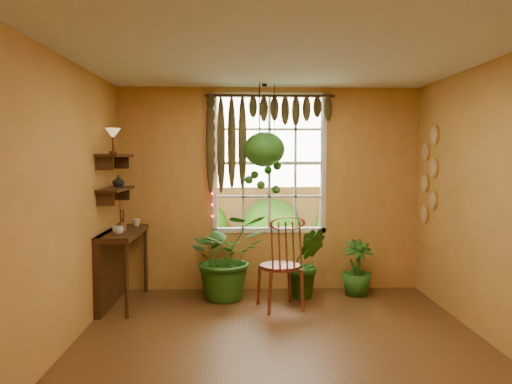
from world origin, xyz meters
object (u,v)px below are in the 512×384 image
potted_plant_left (226,256)px  hanging_basket (264,152)px  potted_plant_mid (306,262)px  windsor_chair (281,278)px  counter_ledge (114,259)px

potted_plant_left → hanging_basket: size_ratio=0.77×
potted_plant_left → hanging_basket: hanging_basket is taller
potted_plant_mid → hanging_basket: hanging_basket is taller
windsor_chair → counter_ledge: bearing=156.4°
counter_ledge → hanging_basket: hanging_basket is taller
windsor_chair → hanging_basket: bearing=90.2°
counter_ledge → potted_plant_left: 1.36m
counter_ledge → hanging_basket: bearing=10.2°
counter_ledge → windsor_chair: windsor_chair is taller
potted_plant_mid → windsor_chair: bearing=-127.1°
counter_ledge → potted_plant_mid: bearing=5.1°
counter_ledge → potted_plant_mid: size_ratio=1.33×
hanging_basket → windsor_chair: bearing=-73.3°
potted_plant_mid → hanging_basket: size_ratio=0.64×
windsor_chair → potted_plant_left: size_ratio=1.18×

